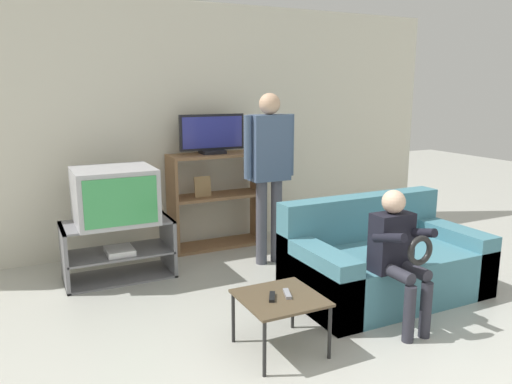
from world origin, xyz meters
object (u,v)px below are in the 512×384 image
object	(u,v)px
media_shelf	(217,199)
couch	(382,263)
remote_control_white	(287,294)
snack_table	(280,302)
person_standing_adult	(269,162)
remote_control_black	(272,297)
person_seated_child	(398,249)
television_flat	(212,135)
television_main	(114,195)
tv_stand	(118,250)

from	to	relation	value
media_shelf	couch	bearing A→B (deg)	-66.81
remote_control_white	couch	xyz separation A→B (m)	(1.19, 0.46, -0.12)
snack_table	remote_control_white	distance (m)	0.07
person_standing_adult	couch	bearing A→B (deg)	-64.99
remote_control_black	person_seated_child	bearing A→B (deg)	25.53
remote_control_white	person_standing_adult	xyz separation A→B (m)	(0.67, 1.55, 0.63)
television_flat	remote_control_black	size ratio (longest dim) A/B	4.98
person_standing_adult	remote_control_black	bearing A→B (deg)	-116.86
snack_table	remote_control_white	bearing A→B (deg)	-0.54
television_flat	couch	bearing A→B (deg)	-65.92
television_main	snack_table	xyz separation A→B (m)	(0.71, -1.78, -0.44)
person_standing_adult	television_flat	bearing A→B (deg)	112.65
remote_control_black	couch	distance (m)	1.38
snack_table	couch	bearing A→B (deg)	20.30
remote_control_black	person_standing_adult	bearing A→B (deg)	92.43
television_flat	tv_stand	bearing A→B (deg)	-156.43
tv_stand	couch	bearing A→B (deg)	-34.49
media_shelf	remote_control_black	distance (m)	2.34
tv_stand	media_shelf	size ratio (longest dim) A/B	0.94
remote_control_white	person_seated_child	bearing A→B (deg)	15.57
television_flat	person_standing_adult	bearing A→B (deg)	-67.35
tv_stand	person_seated_child	distance (m)	2.49
remote_control_black	person_standing_adult	size ratio (longest dim) A/B	0.09
media_shelf	remote_control_white	bearing A→B (deg)	-100.17
media_shelf	snack_table	world-z (taller)	media_shelf
remote_control_white	person_seated_child	xyz separation A→B (m)	(0.87, -0.06, 0.20)
television_main	snack_table	distance (m)	1.97
television_flat	remote_control_white	world-z (taller)	television_flat
remote_control_white	couch	distance (m)	1.28
remote_control_black	couch	bearing A→B (deg)	48.72
media_shelf	snack_table	xyz separation A→B (m)	(-0.46, -2.27, -0.18)
television_main	remote_control_white	size ratio (longest dim) A/B	4.79
snack_table	television_main	bearing A→B (deg)	111.78
tv_stand	remote_control_black	xyz separation A→B (m)	(0.64, -1.79, 0.13)
remote_control_white	person_standing_adult	distance (m)	1.81
tv_stand	remote_control_black	world-z (taller)	tv_stand
remote_control_white	couch	size ratio (longest dim) A/B	0.09
television_main	television_flat	size ratio (longest dim) A/B	0.96
couch	person_standing_adult	size ratio (longest dim) A/B	0.96
remote_control_black	tv_stand	bearing A→B (deg)	138.98
couch	snack_table	bearing A→B (deg)	-159.70
television_flat	person_standing_adult	size ratio (longest dim) A/B	0.43
tv_stand	person_seated_child	size ratio (longest dim) A/B	0.96
television_main	couch	xyz separation A→B (m)	(1.95, -1.32, -0.51)
tv_stand	couch	distance (m)	2.35
couch	television_flat	bearing A→B (deg)	114.08
tv_stand	couch	world-z (taller)	couch
snack_table	person_seated_child	distance (m)	0.96
remote_control_white	couch	bearing A→B (deg)	40.92
television_main	couch	size ratio (longest dim) A/B	0.43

